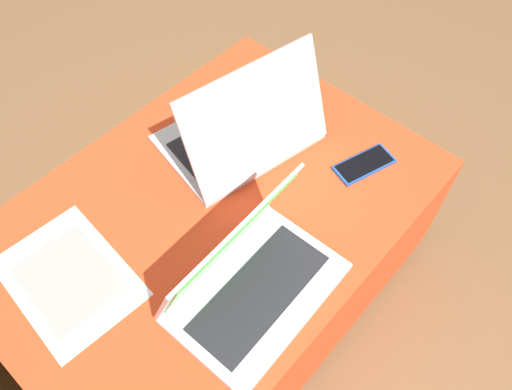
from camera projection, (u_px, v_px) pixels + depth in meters
ground_plane at (222, 287)px, 1.46m from camera, size 14.00×14.00×0.00m
ottoman at (217, 253)px, 1.29m from camera, size 1.01×0.72×0.42m
laptop_near at (247, 276)px, 0.97m from camera, size 0.35×0.24×0.23m
laptop_far at (243, 131)px, 1.19m from camera, size 0.40×0.32×0.26m
cell_phone at (364, 164)px, 1.19m from camera, size 0.16×0.11×0.01m
paper_sheet at (69, 278)px, 1.02m from camera, size 0.23×0.31×0.00m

